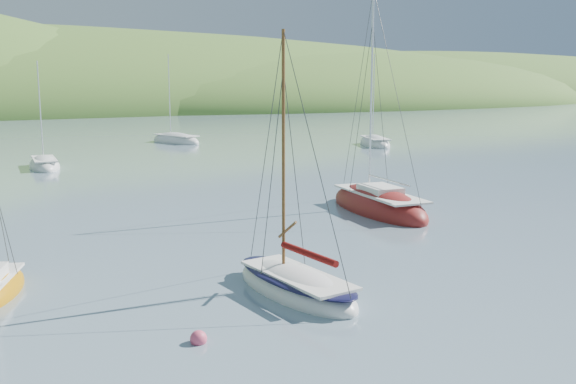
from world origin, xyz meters
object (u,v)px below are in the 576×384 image
distant_sloop_a (45,166)px  distant_sloop_d (375,144)px  distant_sloop_b (176,141)px  sloop_red (378,207)px  daysailer_white (296,286)px

distant_sloop_a → distant_sloop_d: bearing=7.1°
distant_sloop_a → distant_sloop_b: 23.96m
sloop_red → distant_sloop_a: size_ratio=1.37×
distant_sloop_a → distant_sloop_b: bearing=47.2°
daysailer_white → distant_sloop_b: (14.32, 55.65, -0.03)m
distant_sloop_d → daysailer_white: bearing=-108.6°
sloop_red → distant_sloop_b: 45.48m
daysailer_white → distant_sloop_a: size_ratio=0.99×
sloop_red → distant_sloop_b: size_ratio=1.18×
distant_sloop_b → distant_sloop_a: bearing=-155.8°
distant_sloop_b → distant_sloop_d: bearing=-56.1°
daysailer_white → sloop_red: bearing=37.0°
sloop_red → distant_sloop_b: (3.16, 45.37, -0.05)m
sloop_red → distant_sloop_d: sloop_red is taller
sloop_red → distant_sloop_a: 32.14m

